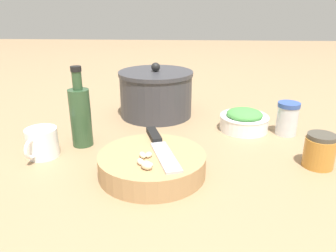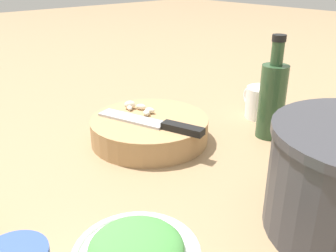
{
  "view_description": "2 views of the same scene",
  "coord_description": "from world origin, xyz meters",
  "px_view_note": "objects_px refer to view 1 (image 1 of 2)",
  "views": [
    {
      "loc": [
        0.02,
        -0.73,
        0.35
      ],
      "look_at": [
        -0.02,
        -0.02,
        0.08
      ],
      "focal_mm": 35.0,
      "sensor_mm": 36.0,
      "label": 1
    },
    {
      "loc": [
        0.37,
        0.42,
        0.33
      ],
      "look_at": [
        -0.0,
        -0.0,
        0.08
      ],
      "focal_mm": 40.0,
      "sensor_mm": 36.0,
      "label": 2
    }
  ],
  "objects_px": {
    "coffee_mug": "(42,143)",
    "honey_jar": "(320,151)",
    "stock_pot": "(156,94)",
    "spice_jar": "(287,118)",
    "chef_knife": "(159,145)",
    "herb_bowl": "(244,120)",
    "cutting_board": "(152,164)",
    "garlic_cloves": "(145,161)",
    "oil_bottle": "(80,115)"
  },
  "relations": [
    {
      "from": "chef_knife",
      "to": "honey_jar",
      "type": "xyz_separation_m",
      "value": [
        0.36,
        0.02,
        -0.01
      ]
    },
    {
      "from": "garlic_cloves",
      "to": "chef_knife",
      "type": "bearing_deg",
      "value": 75.6
    },
    {
      "from": "chef_knife",
      "to": "spice_jar",
      "type": "xyz_separation_m",
      "value": [
        0.34,
        0.21,
        -0.01
      ]
    },
    {
      "from": "cutting_board",
      "to": "spice_jar",
      "type": "height_order",
      "value": "spice_jar"
    },
    {
      "from": "herb_bowl",
      "to": "honey_jar",
      "type": "bearing_deg",
      "value": -58.87
    },
    {
      "from": "coffee_mug",
      "to": "honey_jar",
      "type": "height_order",
      "value": "honey_jar"
    },
    {
      "from": "chef_knife",
      "to": "coffee_mug",
      "type": "relative_size",
      "value": 2.18
    },
    {
      "from": "spice_jar",
      "to": "cutting_board",
      "type": "bearing_deg",
      "value": -144.99
    },
    {
      "from": "coffee_mug",
      "to": "garlic_cloves",
      "type": "bearing_deg",
      "value": -24.43
    },
    {
      "from": "chef_knife",
      "to": "cutting_board",
      "type": "bearing_deg",
      "value": 51.73
    },
    {
      "from": "oil_bottle",
      "to": "garlic_cloves",
      "type": "bearing_deg",
      "value": -45.77
    },
    {
      "from": "garlic_cloves",
      "to": "honey_jar",
      "type": "bearing_deg",
      "value": 15.25
    },
    {
      "from": "cutting_board",
      "to": "honey_jar",
      "type": "relative_size",
      "value": 2.98
    },
    {
      "from": "honey_jar",
      "to": "stock_pot",
      "type": "bearing_deg",
      "value": 139.75
    },
    {
      "from": "cutting_board",
      "to": "garlic_cloves",
      "type": "bearing_deg",
      "value": -99.52
    },
    {
      "from": "garlic_cloves",
      "to": "coffee_mug",
      "type": "height_order",
      "value": "coffee_mug"
    },
    {
      "from": "stock_pot",
      "to": "chef_knife",
      "type": "bearing_deg",
      "value": -83.8
    },
    {
      "from": "oil_bottle",
      "to": "spice_jar",
      "type": "bearing_deg",
      "value": 10.56
    },
    {
      "from": "chef_knife",
      "to": "stock_pot",
      "type": "xyz_separation_m",
      "value": [
        -0.04,
        0.36,
        0.02
      ]
    },
    {
      "from": "chef_knife",
      "to": "stock_pot",
      "type": "height_order",
      "value": "stock_pot"
    },
    {
      "from": "herb_bowl",
      "to": "honey_jar",
      "type": "height_order",
      "value": "honey_jar"
    },
    {
      "from": "cutting_board",
      "to": "stock_pot",
      "type": "height_order",
      "value": "stock_pot"
    },
    {
      "from": "cutting_board",
      "to": "coffee_mug",
      "type": "bearing_deg",
      "value": 165.12
    },
    {
      "from": "garlic_cloves",
      "to": "oil_bottle",
      "type": "xyz_separation_m",
      "value": [
        -0.19,
        0.19,
        0.03
      ]
    },
    {
      "from": "herb_bowl",
      "to": "oil_bottle",
      "type": "bearing_deg",
      "value": -163.53
    },
    {
      "from": "cutting_board",
      "to": "herb_bowl",
      "type": "height_order",
      "value": "herb_bowl"
    },
    {
      "from": "cutting_board",
      "to": "chef_knife",
      "type": "xyz_separation_m",
      "value": [
        0.01,
        0.04,
        0.03
      ]
    },
    {
      "from": "honey_jar",
      "to": "stock_pot",
      "type": "distance_m",
      "value": 0.52
    },
    {
      "from": "garlic_cloves",
      "to": "herb_bowl",
      "type": "xyz_separation_m",
      "value": [
        0.25,
        0.32,
        -0.02
      ]
    },
    {
      "from": "honey_jar",
      "to": "stock_pot",
      "type": "xyz_separation_m",
      "value": [
        -0.4,
        0.34,
        0.03
      ]
    },
    {
      "from": "cutting_board",
      "to": "spice_jar",
      "type": "bearing_deg",
      "value": 35.01
    },
    {
      "from": "garlic_cloves",
      "to": "honey_jar",
      "type": "height_order",
      "value": "honey_jar"
    },
    {
      "from": "garlic_cloves",
      "to": "oil_bottle",
      "type": "bearing_deg",
      "value": 134.23
    },
    {
      "from": "herb_bowl",
      "to": "coffee_mug",
      "type": "distance_m",
      "value": 0.55
    },
    {
      "from": "honey_jar",
      "to": "oil_bottle",
      "type": "height_order",
      "value": "oil_bottle"
    },
    {
      "from": "spice_jar",
      "to": "herb_bowl",
      "type": "bearing_deg",
      "value": 166.88
    },
    {
      "from": "cutting_board",
      "to": "stock_pot",
      "type": "distance_m",
      "value": 0.4
    },
    {
      "from": "chef_knife",
      "to": "garlic_cloves",
      "type": "xyz_separation_m",
      "value": [
        -0.02,
        -0.08,
        0.0
      ]
    },
    {
      "from": "oil_bottle",
      "to": "stock_pot",
      "type": "xyz_separation_m",
      "value": [
        0.17,
        0.25,
        -0.01
      ]
    },
    {
      "from": "coffee_mug",
      "to": "oil_bottle",
      "type": "distance_m",
      "value": 0.12
    },
    {
      "from": "garlic_cloves",
      "to": "spice_jar",
      "type": "relative_size",
      "value": 0.82
    },
    {
      "from": "oil_bottle",
      "to": "stock_pot",
      "type": "relative_size",
      "value": 0.87
    },
    {
      "from": "herb_bowl",
      "to": "stock_pot",
      "type": "xyz_separation_m",
      "value": [
        -0.27,
        0.12,
        0.04
      ]
    },
    {
      "from": "garlic_cloves",
      "to": "spice_jar",
      "type": "height_order",
      "value": "spice_jar"
    },
    {
      "from": "cutting_board",
      "to": "honey_jar",
      "type": "bearing_deg",
      "value": 8.57
    },
    {
      "from": "cutting_board",
      "to": "stock_pot",
      "type": "relative_size",
      "value": 0.98
    },
    {
      "from": "spice_jar",
      "to": "honey_jar",
      "type": "relative_size",
      "value": 1.19
    },
    {
      "from": "coffee_mug",
      "to": "honey_jar",
      "type": "xyz_separation_m",
      "value": [
        0.64,
        -0.02,
        0.0
      ]
    },
    {
      "from": "cutting_board",
      "to": "chef_knife",
      "type": "height_order",
      "value": "chef_knife"
    },
    {
      "from": "chef_knife",
      "to": "herb_bowl",
      "type": "height_order",
      "value": "herb_bowl"
    }
  ]
}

